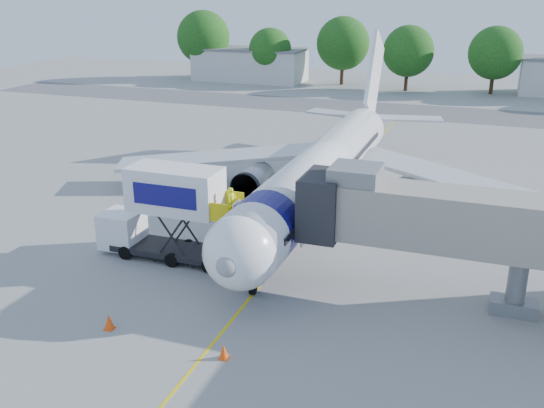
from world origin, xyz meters
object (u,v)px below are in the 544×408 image
(jet_bridge, at_px, (425,218))
(ground_tug, at_px, (250,359))
(aircraft, at_px, (325,168))
(catering_hiloader, at_px, (166,213))

(jet_bridge, relative_size, ground_tug, 4.05)
(aircraft, bearing_deg, catering_hiloader, -119.41)
(jet_bridge, bearing_deg, aircraft, 125.70)
(catering_hiloader, xyz_separation_m, ground_tug, (8.63, -8.82, -2.06))
(aircraft, relative_size, jet_bridge, 2.71)
(catering_hiloader, bearing_deg, ground_tug, -45.60)
(aircraft, bearing_deg, jet_bridge, -54.30)
(aircraft, distance_m, catering_hiloader, 12.77)
(aircraft, xyz_separation_m, jet_bridge, (7.99, -11.12, 1.39))
(ground_tug, bearing_deg, aircraft, 92.57)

